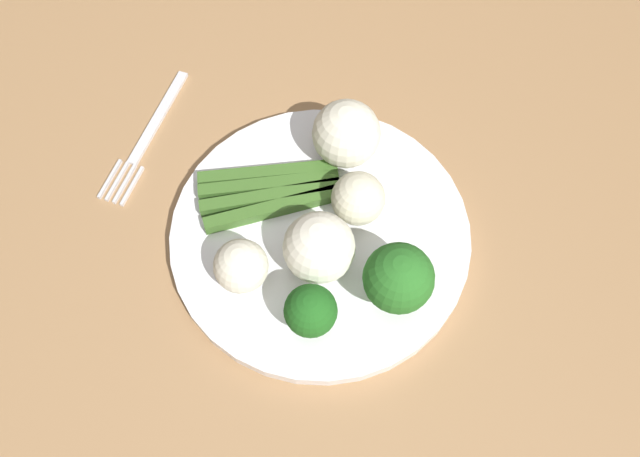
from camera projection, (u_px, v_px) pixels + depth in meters
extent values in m
cube|color=gray|center=(313.00, 417.00, 1.26)|extent=(6.00, 6.00, 0.02)
cube|color=#9E754C|center=(305.00, 270.00, 0.60)|extent=(1.34, 1.08, 0.04)
cylinder|color=#9E754C|center=(173.00, 3.00, 1.26)|extent=(0.07, 0.07, 0.70)
cylinder|color=brown|center=(451.00, 113.00, 1.30)|extent=(0.04, 0.04, 0.45)
cylinder|color=brown|center=(296.00, 64.00, 1.35)|extent=(0.04, 0.04, 0.45)
cylinder|color=white|center=(320.00, 235.00, 0.59)|extent=(0.27, 0.27, 0.01)
cube|color=#3D6626|center=(268.00, 174.00, 0.60)|extent=(0.11, 0.09, 0.01)
cube|color=#3D6626|center=(269.00, 185.00, 0.60)|extent=(0.11, 0.09, 0.01)
cube|color=#3D6626|center=(271.00, 197.00, 0.59)|extent=(0.10, 0.10, 0.01)
cube|color=#3D6626|center=(275.00, 209.00, 0.59)|extent=(0.10, 0.10, 0.01)
cylinder|color=#568E33|center=(394.00, 293.00, 0.54)|extent=(0.02, 0.02, 0.02)
sphere|color=#286B23|center=(399.00, 278.00, 0.52)|extent=(0.06, 0.06, 0.06)
cylinder|color=#4C7F2B|center=(311.00, 320.00, 0.54)|extent=(0.02, 0.02, 0.02)
sphere|color=#1E5B1C|center=(311.00, 311.00, 0.52)|extent=(0.04, 0.04, 0.04)
sphere|color=silver|center=(241.00, 266.00, 0.54)|extent=(0.05, 0.05, 0.05)
sphere|color=beige|center=(358.00, 198.00, 0.57)|extent=(0.05, 0.05, 0.05)
sphere|color=silver|center=(346.00, 134.00, 0.59)|extent=(0.06, 0.06, 0.06)
sphere|color=white|center=(320.00, 246.00, 0.54)|extent=(0.06, 0.06, 0.06)
cube|color=silver|center=(159.00, 117.00, 0.66)|extent=(0.03, 0.12, 0.00)
cube|color=silver|center=(110.00, 179.00, 0.62)|extent=(0.01, 0.04, 0.00)
cube|color=silver|center=(117.00, 181.00, 0.62)|extent=(0.01, 0.04, 0.00)
cube|color=silver|center=(125.00, 184.00, 0.62)|extent=(0.01, 0.04, 0.00)
cube|color=silver|center=(132.00, 186.00, 0.62)|extent=(0.01, 0.04, 0.00)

